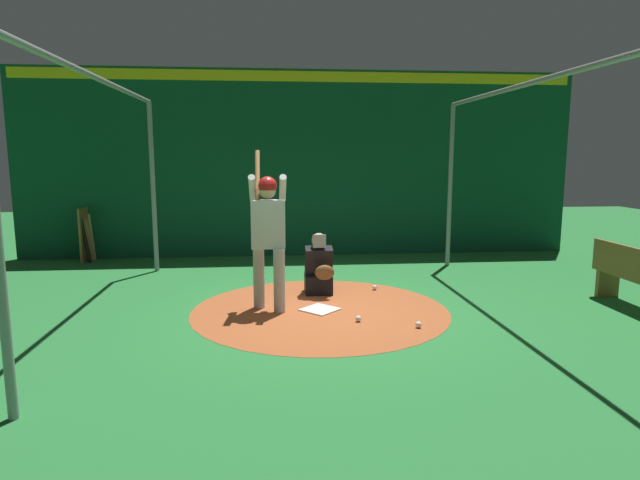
% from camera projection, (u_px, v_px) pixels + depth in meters
% --- Properties ---
extents(ground_plane, '(27.28, 27.28, 0.00)m').
position_uv_depth(ground_plane, '(320.00, 310.00, 7.11)').
color(ground_plane, '#287A38').
extents(dirt_circle, '(3.42, 3.42, 0.01)m').
position_uv_depth(dirt_circle, '(320.00, 310.00, 7.11)').
color(dirt_circle, '#AD562D').
rests_on(dirt_circle, ground).
extents(home_plate, '(0.59, 0.59, 0.01)m').
position_uv_depth(home_plate, '(320.00, 309.00, 7.11)').
color(home_plate, white).
rests_on(home_plate, dirt_circle).
extents(batter, '(0.68, 0.49, 2.12)m').
position_uv_depth(batter, '(268.00, 230.00, 6.96)').
color(batter, '#B3B3B7').
rests_on(batter, ground).
extents(catcher, '(0.58, 0.40, 0.92)m').
position_uv_depth(catcher, '(319.00, 270.00, 7.91)').
color(catcher, black).
rests_on(catcher, ground).
extents(back_wall, '(0.23, 11.28, 3.74)m').
position_uv_depth(back_wall, '(301.00, 164.00, 10.87)').
color(back_wall, '#0F472D').
rests_on(back_wall, ground).
extents(cage_frame, '(5.54, 5.43, 2.99)m').
position_uv_depth(cage_frame, '(320.00, 152.00, 6.79)').
color(cage_frame, gray).
rests_on(cage_frame, ground).
extents(bat_rack, '(0.70, 0.20, 1.05)m').
position_uv_depth(bat_rack, '(87.00, 235.00, 10.44)').
color(bat_rack, olive).
rests_on(bat_rack, ground).
extents(bench, '(1.71, 0.36, 0.85)m').
position_uv_depth(bench, '(640.00, 278.00, 7.02)').
color(bench, olive).
rests_on(bench, ground).
extents(baseball_0, '(0.07, 0.07, 0.07)m').
position_uv_depth(baseball_0, '(419.00, 325.00, 6.37)').
color(baseball_0, white).
rests_on(baseball_0, dirt_circle).
extents(baseball_1, '(0.07, 0.07, 0.07)m').
position_uv_depth(baseball_1, '(358.00, 319.00, 6.60)').
color(baseball_1, white).
rests_on(baseball_1, dirt_circle).
extents(baseball_2, '(0.07, 0.07, 0.07)m').
position_uv_depth(baseball_2, '(375.00, 287.00, 8.17)').
color(baseball_2, white).
rests_on(baseball_2, dirt_circle).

